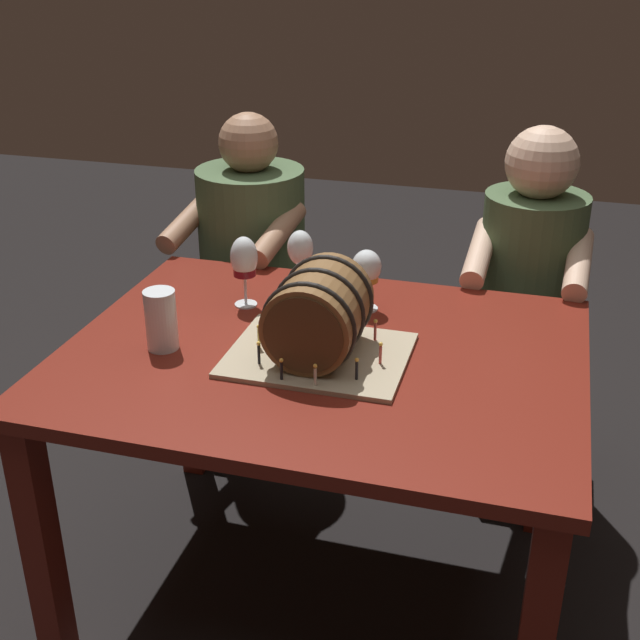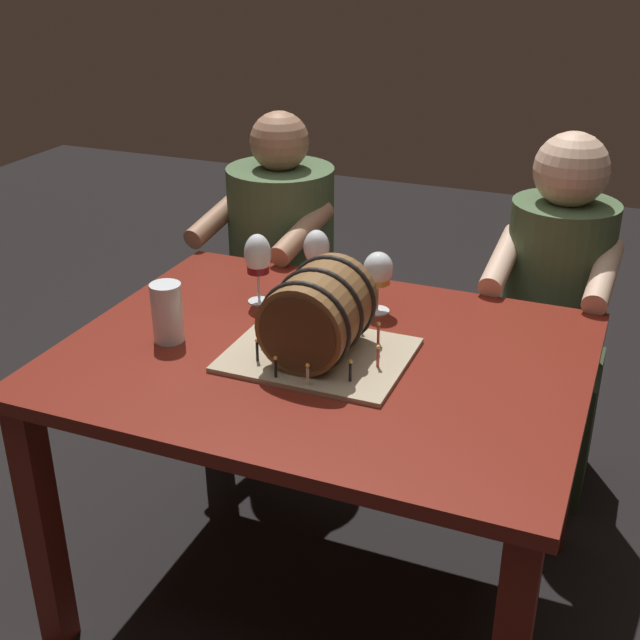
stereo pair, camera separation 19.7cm
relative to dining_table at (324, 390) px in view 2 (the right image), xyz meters
name	(u,v)px [view 2 (the right image)]	position (x,y,z in m)	size (l,w,h in m)	color
ground_plane	(323,586)	(0.00, 0.00, -0.64)	(8.00, 8.00, 0.00)	black
dining_table	(324,390)	(0.00, 0.00, 0.00)	(1.26, 0.98, 0.75)	maroon
barrel_cake	(320,318)	(0.00, -0.03, 0.22)	(0.43, 0.34, 0.23)	tan
wine_glass_empty	(317,249)	(-0.16, 0.34, 0.23)	(0.07, 0.07, 0.18)	white
wine_glass_red	(258,257)	(-0.28, 0.21, 0.24)	(0.07, 0.07, 0.20)	white
wine_glass_amber	(378,272)	(0.05, 0.27, 0.23)	(0.08, 0.08, 0.17)	white
beer_pint	(167,314)	(-0.38, -0.09, 0.18)	(0.08, 0.08, 0.15)	white
person_seated_left	(282,288)	(-0.46, 0.75, -0.10)	(0.43, 0.51, 1.16)	#2A3A24
person_seated_right	(549,336)	(0.46, 0.75, -0.11)	(0.36, 0.46, 1.17)	#2A3A24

